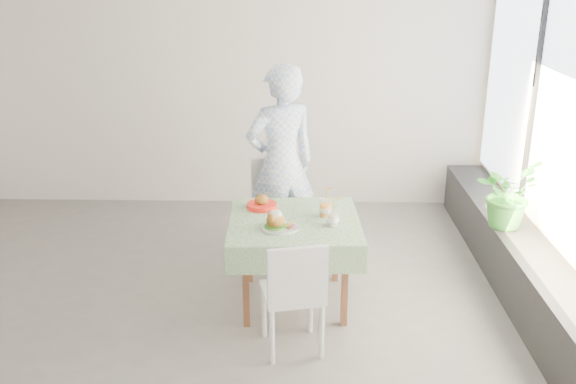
{
  "coord_description": "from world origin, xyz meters",
  "views": [
    {
      "loc": [
        0.93,
        -4.71,
        2.67
      ],
      "look_at": [
        0.81,
        0.13,
        0.96
      ],
      "focal_mm": 40.0,
      "sensor_mm": 36.0,
      "label": 1
    }
  ],
  "objects_px": {
    "cafe_table": "(294,251)",
    "potted_plant": "(508,193)",
    "chair_far": "(282,229)",
    "chair_near": "(293,315)",
    "juice_cup_orange": "(325,208)",
    "main_dish": "(278,223)",
    "diner": "(281,165)"
  },
  "relations": [
    {
      "from": "juice_cup_orange",
      "to": "main_dish",
      "type": "bearing_deg",
      "value": -143.68
    },
    {
      "from": "cafe_table",
      "to": "chair_near",
      "type": "distance_m",
      "value": 0.72
    },
    {
      "from": "juice_cup_orange",
      "to": "potted_plant",
      "type": "bearing_deg",
      "value": 15.01
    },
    {
      "from": "diner",
      "to": "cafe_table",
      "type": "bearing_deg",
      "value": 72.56
    },
    {
      "from": "chair_far",
      "to": "main_dish",
      "type": "height_order",
      "value": "chair_far"
    },
    {
      "from": "chair_far",
      "to": "juice_cup_orange",
      "type": "height_order",
      "value": "juice_cup_orange"
    },
    {
      "from": "chair_far",
      "to": "juice_cup_orange",
      "type": "xyz_separation_m",
      "value": [
        0.38,
        -0.77,
        0.51
      ]
    },
    {
      "from": "main_dish",
      "to": "potted_plant",
      "type": "relative_size",
      "value": 0.5
    },
    {
      "from": "cafe_table",
      "to": "diner",
      "type": "bearing_deg",
      "value": 98.87
    },
    {
      "from": "cafe_table",
      "to": "diner",
      "type": "relative_size",
      "value": 0.58
    },
    {
      "from": "chair_near",
      "to": "potted_plant",
      "type": "height_order",
      "value": "potted_plant"
    },
    {
      "from": "chair_far",
      "to": "juice_cup_orange",
      "type": "distance_m",
      "value": 0.99
    },
    {
      "from": "chair_far",
      "to": "chair_near",
      "type": "distance_m",
      "value": 1.55
    },
    {
      "from": "chair_near",
      "to": "main_dish",
      "type": "relative_size",
      "value": 2.91
    },
    {
      "from": "chair_near",
      "to": "main_dish",
      "type": "height_order",
      "value": "main_dish"
    },
    {
      "from": "chair_near",
      "to": "potted_plant",
      "type": "bearing_deg",
      "value": 33.09
    },
    {
      "from": "chair_far",
      "to": "potted_plant",
      "type": "xyz_separation_m",
      "value": [
        1.98,
        -0.34,
        0.51
      ]
    },
    {
      "from": "chair_far",
      "to": "main_dish",
      "type": "xyz_separation_m",
      "value": [
        -0.0,
        -1.04,
        0.49
      ]
    },
    {
      "from": "cafe_table",
      "to": "potted_plant",
      "type": "relative_size",
      "value": 1.77
    },
    {
      "from": "chair_far",
      "to": "chair_near",
      "type": "xyz_separation_m",
      "value": [
        0.13,
        -1.54,
        -0.03
      ]
    },
    {
      "from": "cafe_table",
      "to": "chair_near",
      "type": "relative_size",
      "value": 1.22
    },
    {
      "from": "cafe_table",
      "to": "chair_far",
      "type": "relative_size",
      "value": 1.11
    },
    {
      "from": "juice_cup_orange",
      "to": "potted_plant",
      "type": "xyz_separation_m",
      "value": [
        1.6,
        0.43,
        -0.0
      ]
    },
    {
      "from": "main_dish",
      "to": "chair_near",
      "type": "bearing_deg",
      "value": -75.81
    },
    {
      "from": "chair_near",
      "to": "juice_cup_orange",
      "type": "relative_size",
      "value": 3.03
    },
    {
      "from": "cafe_table",
      "to": "potted_plant",
      "type": "xyz_separation_m",
      "value": [
        1.85,
        0.51,
        0.35
      ]
    },
    {
      "from": "juice_cup_orange",
      "to": "chair_far",
      "type": "bearing_deg",
      "value": 116.25
    },
    {
      "from": "diner",
      "to": "juice_cup_orange",
      "type": "distance_m",
      "value": 0.87
    },
    {
      "from": "main_dish",
      "to": "diner",
      "type": "bearing_deg",
      "value": 90.42
    },
    {
      "from": "cafe_table",
      "to": "main_dish",
      "type": "xyz_separation_m",
      "value": [
        -0.13,
        -0.2,
        0.33
      ]
    },
    {
      "from": "cafe_table",
      "to": "chair_far",
      "type": "distance_m",
      "value": 0.87
    },
    {
      "from": "diner",
      "to": "potted_plant",
      "type": "bearing_deg",
      "value": 143.85
    }
  ]
}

